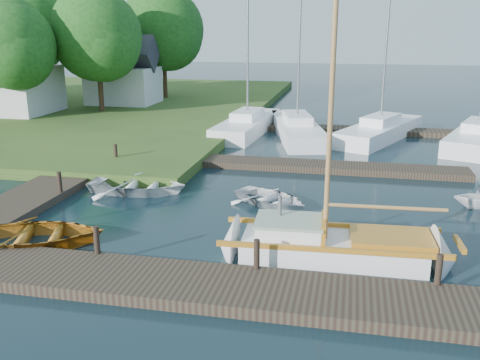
% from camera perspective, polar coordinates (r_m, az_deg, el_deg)
% --- Properties ---
extents(ground, '(160.00, 160.00, 0.00)m').
position_cam_1_polar(ground, '(19.10, 0.00, -3.46)').
color(ground, black).
rests_on(ground, ground).
extents(near_dock, '(18.00, 2.20, 0.30)m').
position_cam_1_polar(near_dock, '(13.70, -5.29, -11.10)').
color(near_dock, '#2C201A').
rests_on(near_dock, ground).
extents(left_dock, '(2.20, 18.00, 0.30)m').
position_cam_1_polar(left_dock, '(23.68, -18.25, -0.02)').
color(left_dock, '#2C201A').
rests_on(left_dock, ground).
extents(far_dock, '(14.00, 1.60, 0.30)m').
position_cam_1_polar(far_dock, '(24.97, 7.60, 1.47)').
color(far_dock, '#2C201A').
rests_on(far_dock, ground).
extents(pontoon, '(30.00, 1.60, 0.30)m').
position_cam_1_polar(pontoon, '(34.76, 22.19, 4.56)').
color(pontoon, '#2C201A').
rests_on(pontoon, ground).
extents(mooring_post_1, '(0.16, 0.16, 0.80)m').
position_cam_1_polar(mooring_post_1, '(15.38, -15.04, -6.22)').
color(mooring_post_1, black).
rests_on(mooring_post_1, near_dock).
extents(mooring_post_2, '(0.16, 0.16, 0.80)m').
position_cam_1_polar(mooring_post_2, '(14.01, 1.80, -7.89)').
color(mooring_post_2, black).
rests_on(mooring_post_2, near_dock).
extents(mooring_post_3, '(0.16, 0.16, 0.80)m').
position_cam_1_polar(mooring_post_3, '(14.03, 20.44, -8.95)').
color(mooring_post_3, black).
rests_on(mooring_post_3, near_dock).
extents(mooring_post_4, '(0.16, 0.16, 0.80)m').
position_cam_1_polar(mooring_post_4, '(21.39, -18.68, -0.21)').
color(mooring_post_4, black).
rests_on(mooring_post_4, left_dock).
extents(mooring_post_5, '(0.16, 0.16, 0.80)m').
position_cam_1_polar(mooring_post_5, '(25.66, -13.12, 2.86)').
color(mooring_post_5, black).
rests_on(mooring_post_5, left_dock).
extents(sailboat, '(7.24, 2.34, 9.83)m').
position_cam_1_polar(sailboat, '(15.37, 10.35, -7.37)').
color(sailboat, white).
rests_on(sailboat, ground).
extents(dinghy, '(4.97, 4.18, 0.88)m').
position_cam_1_polar(dinghy, '(17.31, -21.35, -5.19)').
color(dinghy, '#9B5F18').
rests_on(dinghy, ground).
extents(tender_a, '(4.05, 2.97, 0.81)m').
position_cam_1_polar(tender_a, '(21.63, -10.87, -0.27)').
color(tender_a, white).
rests_on(tender_a, ground).
extents(tender_c, '(3.80, 3.52, 0.64)m').
position_cam_1_polar(tender_c, '(19.89, 3.33, -1.71)').
color(tender_c, white).
rests_on(tender_c, ground).
extents(marina_boat_0, '(2.90, 8.98, 11.52)m').
position_cam_1_polar(marina_boat_0, '(33.31, 0.80, 6.04)').
color(marina_boat_0, white).
rests_on(marina_boat_0, ground).
extents(marina_boat_1, '(4.41, 9.60, 9.51)m').
position_cam_1_polar(marina_boat_1, '(32.20, 6.10, 5.57)').
color(marina_boat_1, white).
rests_on(marina_boat_1, ground).
extents(marina_boat_2, '(5.47, 8.79, 12.29)m').
position_cam_1_polar(marina_boat_2, '(32.48, 14.73, 5.26)').
color(marina_boat_2, white).
rests_on(marina_boat_2, ground).
extents(marina_boat_4, '(5.10, 8.83, 11.73)m').
position_cam_1_polar(marina_boat_4, '(32.45, 24.05, 4.37)').
color(marina_boat_4, white).
rests_on(marina_boat_4, ground).
extents(house_a, '(6.30, 5.00, 6.29)m').
position_cam_1_polar(house_a, '(41.28, -23.59, 10.03)').
color(house_a, beige).
rests_on(house_a, shore).
extents(house_c, '(5.25, 4.00, 5.28)m').
position_cam_1_polar(house_c, '(43.56, -12.35, 10.73)').
color(house_c, beige).
rests_on(house_c, shore).
extents(tree_2, '(5.83, 5.75, 7.82)m').
position_cam_1_polar(tree_2, '(38.41, -23.16, 13.15)').
color(tree_2, '#332114').
rests_on(tree_2, shore).
extents(tree_3, '(6.41, 6.38, 8.74)m').
position_cam_1_polar(tree_3, '(39.82, -15.00, 14.74)').
color(tree_3, '#332114').
rests_on(tree_3, shore).
extents(tree_4, '(7.01, 7.01, 9.66)m').
position_cam_1_polar(tree_4, '(47.27, -21.82, 14.98)').
color(tree_4, '#332114').
rests_on(tree_4, shore).
extents(tree_7, '(6.83, 6.83, 9.38)m').
position_cam_1_polar(tree_7, '(46.40, -8.19, 15.72)').
color(tree_7, '#332114').
rests_on(tree_7, shore).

